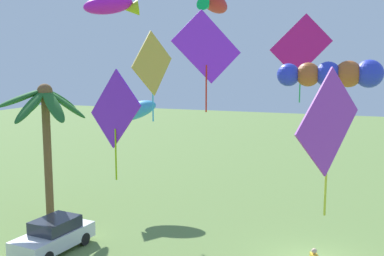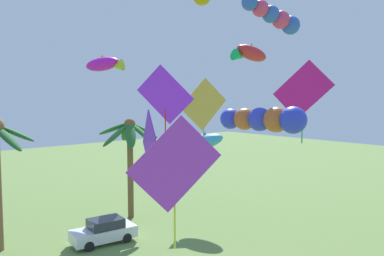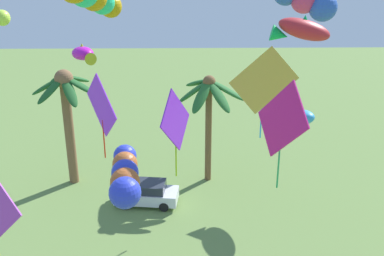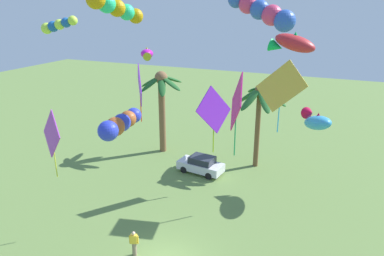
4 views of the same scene
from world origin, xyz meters
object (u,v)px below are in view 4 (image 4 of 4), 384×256
Objects in this scene: parked_car_0 at (201,165)px; kite_diamond_2 at (140,86)px; kite_tube_5 at (58,25)px; kite_tube_9 at (114,7)px; spectator_0 at (134,243)px; palm_tree_1 at (161,94)px; kite_fish_6 at (147,54)px; kite_tube_8 at (263,11)px; kite_diamond_10 at (236,104)px; kite_diamond_4 at (281,87)px; palm_tree_0 at (259,103)px; kite_fish_7 at (292,43)px; kite_diamond_3 at (214,111)px; kite_tube_0 at (120,124)px; kite_fish_1 at (316,121)px; kite_diamond_11 at (52,135)px.

parked_car_0 is 1.12× the size of kite_diamond_2.
kite_tube_5 is 0.69× the size of kite_tube_9.
spectator_0 is 0.49× the size of kite_tube_9.
palm_tree_1 is at bearing 111.81° from kite_diamond_2.
kite_fish_6 is 0.57× the size of kite_tube_8.
kite_diamond_10 reaches higher than kite_diamond_2.
kite_diamond_4 is (6.05, 9.49, 7.70)m from spectator_0.
palm_tree_0 is 1.48× the size of kite_diamond_4.
kite_diamond_4 is 1.41× the size of kite_tube_8.
palm_tree_1 is 15.01m from kite_tube_5.
palm_tree_0 is 10.95m from kite_fish_7.
palm_tree_1 is 8.96m from kite_diamond_3.
parked_car_0 is at bearing -140.49° from palm_tree_0.
kite_fish_7 reaches higher than kite_tube_0.
spectator_0 is 14.42m from kite_fish_7.
kite_tube_8 is (5.81, 3.64, 12.68)m from spectator_0.
kite_diamond_2 is 5.63m from kite_tube_5.
parked_car_0 is 16.35m from kite_tube_5.
palm_tree_0 is 0.94× the size of palm_tree_1.
palm_tree_1 is at bearing 149.83° from parked_car_0.
palm_tree_0 reaches higher than kite_fish_1.
kite_tube_0 is at bearing -124.09° from kite_fish_1.
kite_tube_9 is 7.75m from kite_diamond_11.
kite_fish_6 is at bearing -68.08° from palm_tree_1.
palm_tree_0 is 3.63× the size of kite_fish_6.
kite_diamond_4 is 7.68m from kite_tube_8.
kite_tube_9 is at bearing -130.52° from kite_fish_1.
kite_diamond_4 is 14.35m from kite_tube_5.
kite_diamond_3 reaches higher than palm_tree_1.
kite_diamond_4 is at bearing 49.91° from kite_tube_9.
kite_tube_5 is 0.62× the size of kite_tube_8.
kite_tube_9 is (-1.03, 1.08, 12.87)m from spectator_0.
kite_diamond_2 is at bearing -118.10° from kite_diamond_3.
kite_diamond_4 is at bearing 43.57° from kite_diamond_11.
kite_diamond_2 reaches higher than palm_tree_0.
palm_tree_0 is 11.06m from kite_fish_6.
kite_tube_8 reaches higher than spectator_0.
kite_diamond_3 reaches higher than kite_fish_1.
kite_tube_8 is at bearing 34.62° from kite_tube_0.
parked_car_0 is 1.45× the size of kite_fish_7.
kite_tube_5 is (-4.48, -10.20, 11.97)m from parked_car_0.
palm_tree_0 is 1.83× the size of parked_car_0.
palm_tree_1 is at bearing 143.43° from kite_diamond_3.
kite_tube_9 is 0.80× the size of kite_diamond_11.
kite_diamond_3 is at bearing 58.94° from kite_diamond_11.
kite_tube_5 reaches higher than kite_diamond_2.
parked_car_0 is (-3.97, -3.27, -5.06)m from palm_tree_0.
parked_car_0 is 14.08m from kite_tube_0.
kite_fish_6 is (-4.11, -2.30, 4.21)m from kite_diamond_3.
kite_tube_5 is (-3.48, -2.54, 3.62)m from kite_diamond_2.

